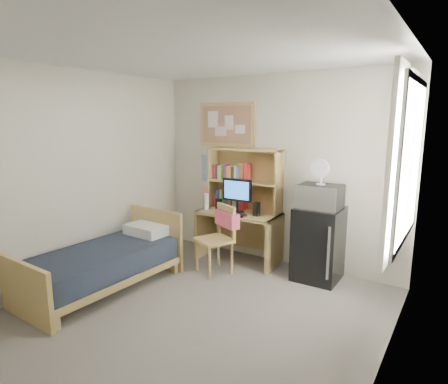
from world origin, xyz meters
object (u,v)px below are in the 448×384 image
Objects in this scene: desk at (239,236)px; bed at (102,269)px; mini_fridge at (318,244)px; desk_fan at (321,173)px; desk_chair at (214,240)px; speaker_left at (219,205)px; speaker_right at (257,209)px; bulletin_board at (227,125)px; monitor at (237,197)px; microwave at (320,196)px.

desk is 1.90m from bed.
desk_fan is at bearing -90.00° from mini_fridge.
bed is at bearing -102.44° from desk_chair.
speaker_left is at bearing 141.91° from desk_chair.
desk is 0.54m from speaker_right.
bulletin_board is at bearing 151.53° from speaker_right.
microwave is at bearing 0.11° from monitor.
desk is 0.54m from speaker_left.
microwave is at bearing -2.87° from desk.
speaker_right reaches higher than desk.
mini_fridge is at bearing 0.88° from speaker_left.
desk is 1.24× the size of mini_fridge.
bed is 2.77m from microwave.
desk is 0.56m from desk_chair.
microwave is at bearing -90.00° from mini_fridge.
bulletin_board is at bearing 135.80° from monitor.
bed is 1.80m from speaker_left.
desk_chair reaches higher than speaker_left.
desk is at bearing 109.07° from desk_chair.
desk_chair is 1.42m from bed.
speaker_left is at bearing 180.00° from speaker_right.
speaker_right is 1.01m from desk_fan.
bulletin_board is 1.79m from microwave.
monitor reaches higher than mini_fridge.
mini_fridge is 1.49m from speaker_left.
desk_chair is at bearing -156.44° from microwave.
mini_fridge reaches higher than speaker_right.
desk_fan is (1.55, -0.30, -0.57)m from bulletin_board.
microwave is (0.85, 0.04, 0.26)m from speaker_right.
microwave is at bearing 0.09° from speaker_left.
speaker_left is (0.59, 1.60, 0.56)m from bed.
microwave reaches higher than monitor.
speaker_left is at bearing 180.00° from monitor.
mini_fridge reaches higher than speaker_left.
desk_fan is at bearing 0.16° from speaker_right.
monitor reaches higher than desk_chair.
monitor is 1.16m from microwave.
monitor is 0.33m from speaker_right.
speaker_left is 0.60m from speaker_right.
desk_chair is (0.34, -0.84, -1.47)m from bulletin_board.
desk_chair is 5.42× the size of speaker_left.
mini_fridge is at bearing 90.00° from desk_fan.
monitor is (-1.15, -0.07, 0.48)m from mini_fridge.
microwave is at bearing 0.00° from desk_fan.
desk is 1.52m from desk_fan.
desk_chair is at bearing -67.76° from bulletin_board.
microwave is (1.15, -0.01, 0.71)m from desk.
monitor reaches higher than desk.
monitor is 0.92× the size of microwave.
monitor is 2.49× the size of speaker_right.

